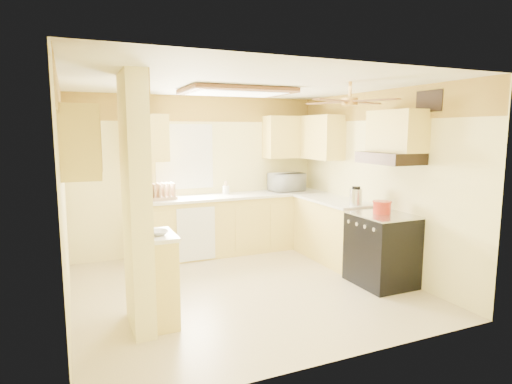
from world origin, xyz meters
name	(u,v)px	position (x,y,z in m)	size (l,w,h in m)	color
floor	(244,288)	(0.00, 0.00, 0.00)	(4.00, 4.00, 0.00)	beige
ceiling	(244,84)	(0.00, 0.00, 2.50)	(4.00, 4.00, 0.00)	white
wall_back	(200,175)	(0.00, 1.90, 1.25)	(4.00, 4.00, 0.00)	#FCED99
wall_front	(332,219)	(0.00, -1.90, 1.25)	(4.00, 4.00, 0.00)	#FCED99
wall_left	(63,200)	(-2.00, 0.00, 1.25)	(3.80, 3.80, 0.00)	#FCED99
wall_right	(377,182)	(2.00, 0.00, 1.25)	(3.80, 3.80, 0.00)	#FCED99
wallpaper_border	(199,109)	(0.00, 1.88, 2.30)	(4.00, 0.02, 0.40)	gold
partition_column	(136,204)	(-1.35, -0.55, 1.25)	(0.20, 0.70, 2.50)	#FCED99
partition_ledge	(162,280)	(-1.13, -0.55, 0.45)	(0.25, 0.55, 0.90)	#FFDF7A
ledge_top	(160,235)	(-1.13, -0.55, 0.92)	(0.28, 0.58, 0.04)	white
lower_cabinets_back	(236,224)	(0.50, 1.60, 0.45)	(3.00, 0.60, 0.90)	#FFDF7A
lower_cabinets_right	(333,231)	(1.70, 0.60, 0.45)	(0.60, 1.40, 0.90)	#FFDF7A
countertop_back	(236,196)	(0.50, 1.59, 0.92)	(3.04, 0.64, 0.04)	white
countertop_right	(333,200)	(1.69, 0.60, 0.92)	(0.64, 1.44, 0.04)	white
dishwasher_panel	(196,234)	(-0.25, 1.29, 0.43)	(0.58, 0.02, 0.80)	white
window	(184,157)	(-0.25, 1.89, 1.55)	(0.92, 0.02, 1.02)	white
upper_cab_back_left	(147,138)	(-0.85, 1.72, 1.85)	(0.60, 0.35, 0.70)	#FFDF7A
upper_cab_back_right	(290,137)	(1.55, 1.72, 1.85)	(0.90, 0.35, 0.70)	#FFDF7A
upper_cab_right	(319,137)	(1.82, 1.25, 1.85)	(0.35, 1.00, 0.70)	#FFDF7A
upper_cab_left_wall	(79,142)	(-1.82, -0.25, 1.85)	(0.35, 0.75, 0.70)	#FFDF7A
upper_cab_over_stove	(397,131)	(1.82, -0.55, 1.95)	(0.35, 0.76, 0.52)	#FFDF7A
stove	(382,249)	(1.67, -0.55, 0.46)	(0.68, 0.77, 0.92)	black
range_hood	(390,158)	(1.74, -0.55, 1.62)	(0.50, 0.76, 0.14)	black
poster_menu	(146,142)	(-1.24, -0.55, 1.85)	(0.02, 0.42, 0.57)	black
poster_nashville	(148,209)	(-1.24, -0.55, 1.20)	(0.02, 0.42, 0.57)	black
ceiling_light_panel	(236,92)	(0.10, 0.50, 2.46)	(1.35, 0.95, 0.06)	brown
ceiling_fan	(350,101)	(1.00, -0.70, 2.29)	(1.15, 1.15, 0.26)	gold
vent_grate	(429,101)	(1.98, -0.90, 2.30)	(0.02, 0.40, 0.25)	black
microwave	(287,182)	(1.44, 1.64, 1.09)	(0.55, 0.37, 0.31)	white
bowl	(158,233)	(-1.16, -0.61, 0.96)	(0.18, 0.18, 0.05)	white
dutch_oven	(382,207)	(1.69, -0.50, 1.00)	(0.24, 0.24, 0.16)	#B42A19
kettle	(356,196)	(1.66, 0.00, 1.06)	(0.17, 0.17, 0.26)	silver
dish_rack	(161,194)	(-0.70, 1.60, 1.03)	(0.45, 0.35, 0.24)	tan
utensil_crock	(226,190)	(0.37, 1.71, 1.01)	(0.11, 0.11, 0.21)	white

